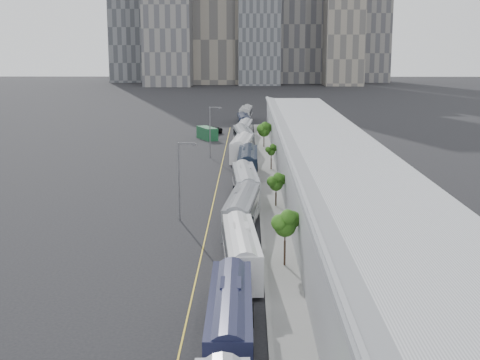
{
  "coord_description": "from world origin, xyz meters",
  "views": [
    {
      "loc": [
        2.72,
        -19.43,
        18.54
      ],
      "look_at": [
        1.75,
        58.0,
        3.0
      ],
      "focal_mm": 50.0,
      "sensor_mm": 36.0,
      "label": 1
    }
  ],
  "objects_px": {
    "bus_9": "(243,123)",
    "bus_2": "(241,255)",
    "bus_1": "(230,325)",
    "street_lamp_far": "(211,128)",
    "bus_5": "(248,165)",
    "bus_6": "(242,150)",
    "suv": "(212,131)",
    "bus_7": "(243,140)",
    "street_lamp_near": "(181,175)",
    "bus_8": "(245,131)",
    "bus_10": "(246,115)",
    "shipping_container": "(207,133)",
    "bus_4": "(245,187)",
    "bus_3": "(242,214)"
  },
  "relations": [
    {
      "from": "bus_3",
      "to": "street_lamp_far",
      "type": "bearing_deg",
      "value": 102.8
    },
    {
      "from": "bus_2",
      "to": "street_lamp_near",
      "type": "height_order",
      "value": "street_lamp_near"
    },
    {
      "from": "bus_7",
      "to": "suv",
      "type": "relative_size",
      "value": 2.3
    },
    {
      "from": "bus_5",
      "to": "bus_9",
      "type": "bearing_deg",
      "value": 91.78
    },
    {
      "from": "shipping_container",
      "to": "bus_9",
      "type": "bearing_deg",
      "value": 40.78
    },
    {
      "from": "bus_2",
      "to": "bus_3",
      "type": "relative_size",
      "value": 0.99
    },
    {
      "from": "bus_10",
      "to": "bus_7",
      "type": "bearing_deg",
      "value": -87.12
    },
    {
      "from": "bus_1",
      "to": "bus_2",
      "type": "height_order",
      "value": "bus_1"
    },
    {
      "from": "bus_5",
      "to": "bus_2",
      "type": "bearing_deg",
      "value": -90.06
    },
    {
      "from": "bus_5",
      "to": "bus_9",
      "type": "distance_m",
      "value": 55.06
    },
    {
      "from": "bus_1",
      "to": "bus_4",
      "type": "xyz_separation_m",
      "value": [
        0.73,
        41.47,
        0.0
      ]
    },
    {
      "from": "bus_5",
      "to": "bus_9",
      "type": "height_order",
      "value": "bus_5"
    },
    {
      "from": "bus_2",
      "to": "street_lamp_near",
      "type": "xyz_separation_m",
      "value": [
        -6.65,
        17.34,
        3.35
      ]
    },
    {
      "from": "bus_9",
      "to": "bus_2",
      "type": "bearing_deg",
      "value": -93.08
    },
    {
      "from": "bus_4",
      "to": "bus_3",
      "type": "bearing_deg",
      "value": -94.69
    },
    {
      "from": "bus_1",
      "to": "suv",
      "type": "height_order",
      "value": "bus_1"
    },
    {
      "from": "bus_7",
      "to": "suv",
      "type": "xyz_separation_m",
      "value": [
        -6.81,
        20.0,
        -0.84
      ]
    },
    {
      "from": "street_lamp_near",
      "to": "street_lamp_far",
      "type": "relative_size",
      "value": 0.99
    },
    {
      "from": "bus_7",
      "to": "street_lamp_near",
      "type": "bearing_deg",
      "value": -102.31
    },
    {
      "from": "bus_5",
      "to": "bus_8",
      "type": "height_order",
      "value": "bus_5"
    },
    {
      "from": "suv",
      "to": "bus_5",
      "type": "bearing_deg",
      "value": -60.0
    },
    {
      "from": "street_lamp_near",
      "to": "street_lamp_far",
      "type": "xyz_separation_m",
      "value": [
        0.97,
        41.41,
        0.05
      ]
    },
    {
      "from": "bus_10",
      "to": "street_lamp_near",
      "type": "xyz_separation_m",
      "value": [
        -6.61,
        -96.98,
        3.34
      ]
    },
    {
      "from": "bus_6",
      "to": "bus_7",
      "type": "xyz_separation_m",
      "value": [
        0.06,
        12.24,
        0.0
      ]
    },
    {
      "from": "bus_9",
      "to": "street_lamp_near",
      "type": "xyz_separation_m",
      "value": [
        -6.11,
        -80.0,
        3.45
      ]
    },
    {
      "from": "bus_7",
      "to": "bus_10",
      "type": "bearing_deg",
      "value": 84.24
    },
    {
      "from": "bus_2",
      "to": "street_lamp_near",
      "type": "bearing_deg",
      "value": 106.78
    },
    {
      "from": "bus_1",
      "to": "street_lamp_far",
      "type": "distance_m",
      "value": 73.21
    },
    {
      "from": "bus_2",
      "to": "bus_4",
      "type": "height_order",
      "value": "bus_4"
    },
    {
      "from": "bus_1",
      "to": "bus_8",
      "type": "relative_size",
      "value": 1.08
    },
    {
      "from": "bus_2",
      "to": "bus_7",
      "type": "relative_size",
      "value": 0.95
    },
    {
      "from": "bus_5",
      "to": "bus_6",
      "type": "bearing_deg",
      "value": 94.64
    },
    {
      "from": "bus_1",
      "to": "bus_6",
      "type": "relative_size",
      "value": 0.97
    },
    {
      "from": "bus_8",
      "to": "shipping_container",
      "type": "relative_size",
      "value": 1.9
    },
    {
      "from": "bus_4",
      "to": "bus_2",
      "type": "bearing_deg",
      "value": -94.06
    },
    {
      "from": "bus_8",
      "to": "suv",
      "type": "bearing_deg",
      "value": 147.74
    },
    {
      "from": "bus_6",
      "to": "street_lamp_near",
      "type": "height_order",
      "value": "street_lamp_near"
    },
    {
      "from": "bus_7",
      "to": "shipping_container",
      "type": "xyz_separation_m",
      "value": [
        -7.37,
        12.88,
        -0.44
      ]
    },
    {
      "from": "bus_1",
      "to": "street_lamp_near",
      "type": "bearing_deg",
      "value": 100.63
    },
    {
      "from": "bus_7",
      "to": "suv",
      "type": "bearing_deg",
      "value": 103.46
    },
    {
      "from": "street_lamp_far",
      "to": "suv",
      "type": "distance_m",
      "value": 30.15
    },
    {
      "from": "bus_8",
      "to": "shipping_container",
      "type": "xyz_separation_m",
      "value": [
        -7.64,
        -2.01,
        -0.27
      ]
    },
    {
      "from": "suv",
      "to": "bus_3",
      "type": "bearing_deg",
      "value": -63.99
    },
    {
      "from": "bus_2",
      "to": "bus_3",
      "type": "bearing_deg",
      "value": 85.92
    },
    {
      "from": "bus_8",
      "to": "suv",
      "type": "xyz_separation_m",
      "value": [
        -7.07,
        5.11,
        -0.67
      ]
    },
    {
      "from": "bus_10",
      "to": "shipping_container",
      "type": "relative_size",
      "value": 2.02
    },
    {
      "from": "bus_7",
      "to": "shipping_container",
      "type": "relative_size",
      "value": 2.13
    },
    {
      "from": "bus_8",
      "to": "street_lamp_near",
      "type": "relative_size",
      "value": 1.45
    },
    {
      "from": "suv",
      "to": "street_lamp_far",
      "type": "bearing_deg",
      "value": -66.57
    },
    {
      "from": "bus_1",
      "to": "bus_7",
      "type": "distance_m",
      "value": 82.77
    }
  ]
}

